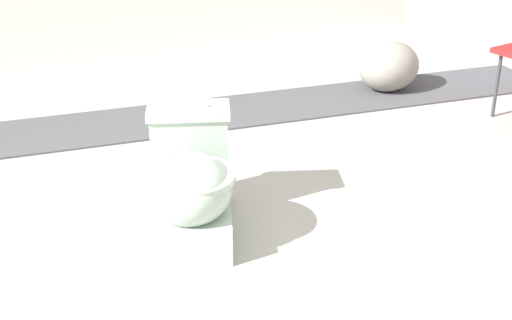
{
  "coord_description": "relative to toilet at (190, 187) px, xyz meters",
  "views": [
    {
      "loc": [
        2.74,
        -0.35,
        1.6
      ],
      "look_at": [
        0.07,
        0.56,
        0.3
      ],
      "focal_mm": 50.0,
      "sensor_mm": 36.0,
      "label": 1
    }
  ],
  "objects": [
    {
      "name": "gravel_strip",
      "position": [
        -1.35,
        0.24,
        -0.21
      ],
      "size": [
        0.56,
        8.0,
        0.01
      ],
      "primitive_type": "cube",
      "color": "#4C4C51",
      "rests_on": "ground"
    },
    {
      "name": "boulder_near",
      "position": [
        -1.42,
        1.73,
        -0.05
      ],
      "size": [
        0.48,
        0.53,
        0.34
      ],
      "primitive_type": "ellipsoid",
      "rotation": [
        0.0,
        0.0,
        1.87
      ],
      "color": "gray",
      "rests_on": "ground"
    },
    {
      "name": "ground_plane",
      "position": [
        -0.07,
        -0.26,
        -0.22
      ],
      "size": [
        14.0,
        14.0,
        0.0
      ],
      "primitive_type": "plane",
      "color": "#A8A59E"
    },
    {
      "name": "toilet",
      "position": [
        0.0,
        0.0,
        0.0
      ],
      "size": [
        0.7,
        0.52,
        0.52
      ],
      "rotation": [
        0.0,
        0.0,
        -0.26
      ],
      "color": "#B2C6B7",
      "rests_on": "ground"
    }
  ]
}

